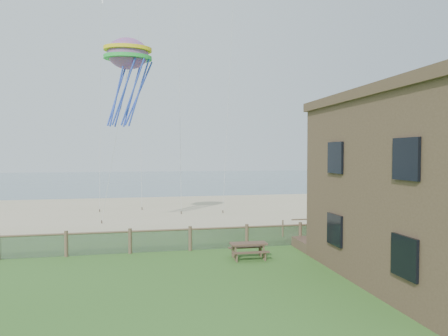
{
  "coord_description": "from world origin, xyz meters",
  "views": [
    {
      "loc": [
        -2.42,
        -14.21,
        4.95
      ],
      "look_at": [
        2.19,
        8.0,
        4.15
      ],
      "focal_mm": 32.0,
      "sensor_mm": 36.0,
      "label": 1
    }
  ],
  "objects": [
    {
      "name": "picnic_table",
      "position": [
        2.5,
        3.85,
        0.37
      ],
      "size": [
        1.76,
        1.35,
        0.73
      ],
      "primitive_type": null,
      "rotation": [
        0.0,
        0.0,
        -0.03
      ],
      "color": "brown",
      "rests_on": "ground"
    },
    {
      "name": "sand_beach",
      "position": [
        0.0,
        22.0,
        0.0
      ],
      "size": [
        72.0,
        20.0,
        0.02
      ],
      "primitive_type": "cube",
      "color": "tan",
      "rests_on": "ground"
    },
    {
      "name": "chainlink_fence",
      "position": [
        0.0,
        6.0,
        0.55
      ],
      "size": [
        36.2,
        0.2,
        1.25
      ],
      "primitive_type": null,
      "color": "brown",
      "rests_on": "ground"
    },
    {
      "name": "ground",
      "position": [
        0.0,
        0.0,
        0.0
      ],
      "size": [
        160.0,
        160.0,
        0.0
      ],
      "primitive_type": "plane",
      "color": "#366322",
      "rests_on": "ground"
    },
    {
      "name": "ocean",
      "position": [
        0.0,
        66.0,
        0.0
      ],
      "size": [
        160.0,
        68.0,
        0.02
      ],
      "primitive_type": "cube",
      "color": "slate",
      "rests_on": "ground"
    },
    {
      "name": "octopus_kite",
      "position": [
        -3.22,
        12.19,
        9.76
      ],
      "size": [
        3.6,
        3.08,
        6.25
      ],
      "primitive_type": null,
      "rotation": [
        0.0,
        0.0,
        -0.36
      ],
      "color": "#FF282E"
    },
    {
      "name": "motel_deck",
      "position": [
        13.0,
        5.0,
        0.25
      ],
      "size": [
        15.0,
        2.0,
        0.5
      ],
      "primitive_type": "cube",
      "color": "brown",
      "rests_on": "ground"
    }
  ]
}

